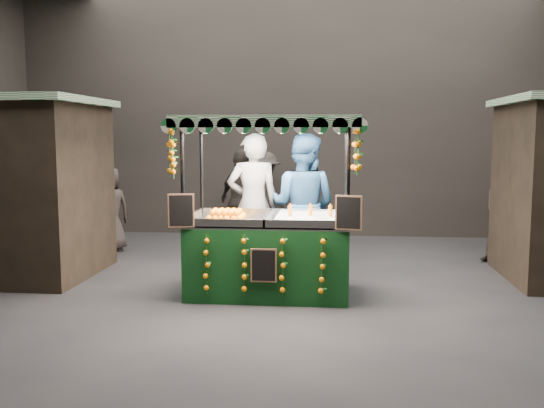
# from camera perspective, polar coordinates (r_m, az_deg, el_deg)

# --- Properties ---
(ground) EXTENTS (12.00, 12.00, 0.00)m
(ground) POSITION_cam_1_polar(r_m,az_deg,el_deg) (7.55, 1.87, -9.24)
(ground) COLOR black
(ground) RESTS_ON ground
(market_hall) EXTENTS (12.10, 10.10, 5.05)m
(market_hall) POSITION_cam_1_polar(r_m,az_deg,el_deg) (7.38, 1.97, 16.92)
(market_hall) COLOR black
(market_hall) RESTS_ON ground
(juice_stall) EXTENTS (2.37, 1.39, 2.30)m
(juice_stall) POSITION_cam_1_polar(r_m,az_deg,el_deg) (7.66, -0.24, -3.54)
(juice_stall) COLOR black
(juice_stall) RESTS_ON ground
(vendor_grey) EXTENTS (0.86, 0.66, 2.09)m
(vendor_grey) POSITION_cam_1_polar(r_m,az_deg,el_deg) (8.79, -1.82, -0.05)
(vendor_grey) COLOR gray
(vendor_grey) RESTS_ON ground
(vendor_blue) EXTENTS (1.21, 1.06, 2.08)m
(vendor_blue) POSITION_cam_1_polar(r_m,az_deg,el_deg) (8.68, 2.99, -0.15)
(vendor_blue) COLOR #27517D
(vendor_blue) RESTS_ON ground
(shopper_0) EXTENTS (0.82, 0.69, 1.90)m
(shopper_0) POSITION_cam_1_polar(r_m,az_deg,el_deg) (10.65, -17.59, 0.30)
(shopper_0) COLOR #2A2422
(shopper_0) RESTS_ON ground
(shopper_1) EXTENTS (0.89, 0.75, 1.65)m
(shopper_1) POSITION_cam_1_polar(r_m,az_deg,el_deg) (10.30, 21.64, -0.75)
(shopper_1) COLOR #2C2824
(shopper_1) RESTS_ON ground
(shopper_2) EXTENTS (1.10, 1.03, 1.82)m
(shopper_2) POSITION_cam_1_polar(r_m,az_deg,el_deg) (10.50, -2.90, 0.31)
(shopper_2) COLOR black
(shopper_2) RESTS_ON ground
(shopper_3) EXTENTS (1.22, 1.28, 1.75)m
(shopper_3) POSITION_cam_1_polar(r_m,az_deg,el_deg) (11.58, -0.78, 0.72)
(shopper_3) COLOR #2C2824
(shopper_3) RESTS_ON ground
(shopper_4) EXTENTS (0.87, 0.86, 1.52)m
(shopper_4) POSITION_cam_1_polar(r_m,az_deg,el_deg) (10.92, -15.32, -0.48)
(shopper_4) COLOR #2C2524
(shopper_4) RESTS_ON ground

